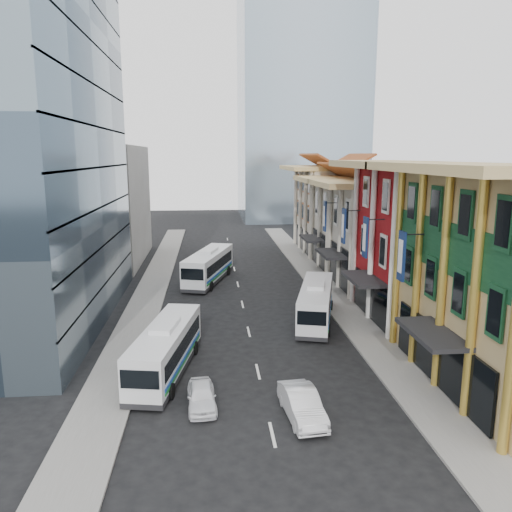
{
  "coord_description": "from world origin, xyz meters",
  "views": [
    {
      "loc": [
        -2.77,
        -20.15,
        12.89
      ],
      "look_at": [
        1.05,
        20.39,
        4.66
      ],
      "focal_mm": 35.0,
      "sensor_mm": 36.0,
      "label": 1
    }
  ],
  "objects": [
    {
      "name": "ground",
      "position": [
        0.0,
        0.0,
        0.0
      ],
      "size": [
        200.0,
        200.0,
        0.0
      ],
      "primitive_type": "plane",
      "color": "black",
      "rests_on": "ground"
    },
    {
      "name": "sidewalk_right",
      "position": [
        8.5,
        22.0,
        0.07
      ],
      "size": [
        3.0,
        90.0,
        0.15
      ],
      "primitive_type": "cube",
      "color": "slate",
      "rests_on": "ground"
    },
    {
      "name": "sidewalk_left",
      "position": [
        -8.5,
        22.0,
        0.07
      ],
      "size": [
        3.0,
        90.0,
        0.15
      ],
      "primitive_type": "cube",
      "color": "slate",
      "rests_on": "ground"
    },
    {
      "name": "shophouse_red",
      "position": [
        14.0,
        17.0,
        6.0
      ],
      "size": [
        8.0,
        10.0,
        12.0
      ],
      "primitive_type": "cube",
      "color": "maroon",
      "rests_on": "ground"
    },
    {
      "name": "shophouse_cream_near",
      "position": [
        14.0,
        26.5,
        5.0
      ],
      "size": [
        8.0,
        9.0,
        10.0
      ],
      "primitive_type": "cube",
      "color": "beige",
      "rests_on": "ground"
    },
    {
      "name": "shophouse_cream_mid",
      "position": [
        14.0,
        35.5,
        5.0
      ],
      "size": [
        8.0,
        9.0,
        10.0
      ],
      "primitive_type": "cube",
      "color": "beige",
      "rests_on": "ground"
    },
    {
      "name": "shophouse_cream_far",
      "position": [
        14.0,
        46.0,
        5.5
      ],
      "size": [
        8.0,
        12.0,
        11.0
      ],
      "primitive_type": "cube",
      "color": "beige",
      "rests_on": "ground"
    },
    {
      "name": "office_tower",
      "position": [
        -17.0,
        19.0,
        15.0
      ],
      "size": [
        12.0,
        26.0,
        30.0
      ],
      "primitive_type": "cube",
      "color": "#374757",
      "rests_on": "ground"
    },
    {
      "name": "office_block_far",
      "position": [
        -16.0,
        42.0,
        7.0
      ],
      "size": [
        10.0,
        18.0,
        14.0
      ],
      "primitive_type": "cube",
      "color": "gray",
      "rests_on": "ground"
    },
    {
      "name": "bus_left_near",
      "position": [
        -5.5,
        8.35,
        1.58
      ],
      "size": [
        4.08,
        10.14,
        3.17
      ],
      "primitive_type": null,
      "rotation": [
        0.0,
        0.0,
        -0.18
      ],
      "color": "silver",
      "rests_on": "ground"
    },
    {
      "name": "bus_left_far",
      "position": [
        -2.92,
        30.38,
        1.74
      ],
      "size": [
        5.51,
        11.11,
        3.47
      ],
      "primitive_type": null,
      "rotation": [
        0.0,
        0.0,
        -0.29
      ],
      "color": "silver",
      "rests_on": "ground"
    },
    {
      "name": "bus_right",
      "position": [
        5.45,
        16.88,
        1.6
      ],
      "size": [
        4.9,
        10.22,
        3.19
      ],
      "primitive_type": null,
      "rotation": [
        0.0,
        0.0,
        -0.27
      ],
      "color": "silver",
      "rests_on": "ground"
    },
    {
      "name": "sedan_left",
      "position": [
        -3.34,
        3.96,
        0.62
      ],
      "size": [
        1.7,
        3.72,
        1.23
      ],
      "primitive_type": "imported",
      "rotation": [
        0.0,
        0.0,
        0.06
      ],
      "color": "white",
      "rests_on": "ground"
    },
    {
      "name": "sedan_right",
      "position": [
        1.66,
        2.39,
        0.73
      ],
      "size": [
        1.98,
        4.53,
        1.45
      ],
      "primitive_type": "imported",
      "rotation": [
        0.0,
        0.0,
        0.1
      ],
      "color": "silver",
      "rests_on": "ground"
    }
  ]
}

